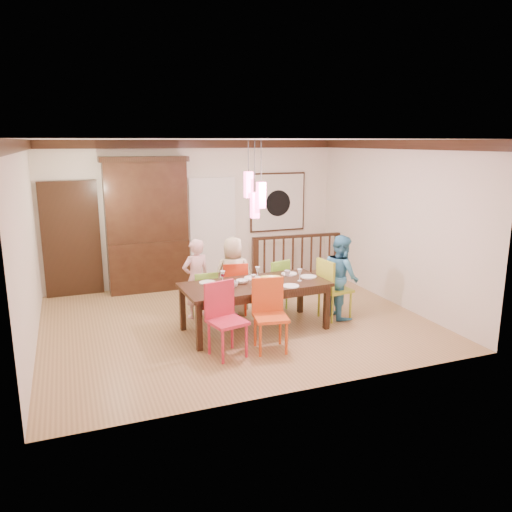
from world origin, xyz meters
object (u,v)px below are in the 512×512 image
object	(u,v)px
dining_table	(255,288)
china_hutch	(147,225)
chair_far_left	(204,292)
person_end_right	(341,276)
person_far_mid	(233,276)
balustrade	(297,256)
person_far_left	(196,279)
chair_end_right	(335,284)

from	to	relation	value
dining_table	china_hutch	distance (m)	3.06
chair_far_left	person_end_right	distance (m)	2.28
person_far_mid	person_end_right	size ratio (longest dim) A/B	0.96
balustrade	person_far_left	distance (m)	3.01
dining_table	person_far_left	distance (m)	1.12
dining_table	chair_far_left	size ratio (longest dim) A/B	2.72
dining_table	person_end_right	xyz separation A→B (m)	(1.55, 0.05, 0.02)
dining_table	chair_far_left	bearing A→B (deg)	129.99
china_hutch	chair_far_left	bearing A→B (deg)	-75.09
china_hutch	person_far_left	world-z (taller)	china_hutch
person_far_left	person_far_mid	distance (m)	0.63
dining_table	person_end_right	size ratio (longest dim) A/B	1.64
chair_far_left	chair_end_right	world-z (taller)	chair_end_right
person_far_left	person_end_right	world-z (taller)	person_end_right
china_hutch	person_end_right	distance (m)	3.89
dining_table	person_far_left	world-z (taller)	person_far_left
person_far_mid	person_end_right	bearing A→B (deg)	166.53
chair_far_left	person_far_left	size ratio (longest dim) A/B	0.63
chair_end_right	china_hutch	size ratio (longest dim) A/B	0.39
dining_table	chair_far_left	world-z (taller)	chair_far_left
china_hutch	balustrade	size ratio (longest dim) A/B	1.30
chair_end_right	person_far_left	size ratio (longest dim) A/B	0.76
balustrade	person_far_left	world-z (taller)	person_far_left
chair_far_left	person_end_right	world-z (taller)	person_end_right
chair_far_left	person_far_left	distance (m)	0.27
china_hutch	person_far_mid	xyz separation A→B (m)	(1.11, -1.93, -0.63)
person_end_right	chair_end_right	bearing A→B (deg)	111.56
china_hutch	person_end_right	bearing A→B (deg)	-44.78
chair_end_right	person_far_left	bearing A→B (deg)	60.79
dining_table	balustrade	size ratio (longest dim) A/B	1.14
china_hutch	dining_table	bearing A→B (deg)	-66.78
chair_far_left	person_far_mid	size ratio (longest dim) A/B	0.63
person_far_left	person_end_right	bearing A→B (deg)	146.23
chair_end_right	china_hutch	distance (m)	3.85
person_far_mid	person_far_left	bearing A→B (deg)	7.85
dining_table	person_end_right	distance (m)	1.55
chair_end_right	balustrade	bearing A→B (deg)	-18.01
china_hutch	person_end_right	xyz separation A→B (m)	(2.73, -2.71, -0.61)
chair_far_left	person_far_left	bearing A→B (deg)	-69.89
person_far_left	chair_far_left	bearing A→B (deg)	98.36
china_hutch	person_far_mid	world-z (taller)	china_hutch
chair_far_left	person_far_left	world-z (taller)	person_far_left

